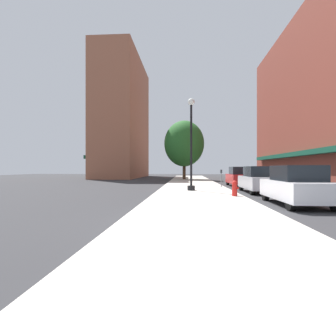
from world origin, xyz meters
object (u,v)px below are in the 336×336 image
car_white (296,186)px  car_red (240,177)px  parking_meter_near (221,176)px  tree_near (184,144)px  lamppost (191,142)px  fire_hydrant (235,188)px  car_silver (259,180)px

car_white → car_red: (0.00, 11.98, 0.00)m
parking_meter_near → tree_near: bearing=101.1°
lamppost → car_white: size_ratio=1.37×
fire_hydrant → parking_meter_near: (0.13, 6.47, 0.43)m
car_silver → lamppost: bearing=176.9°
parking_meter_near → car_white: size_ratio=0.30×
lamppost → car_silver: size_ratio=1.37×
car_silver → car_red: 6.16m
parking_meter_near → car_red: 3.61m
car_white → car_red: bearing=89.8°
car_red → car_white: bearing=-89.1°
parking_meter_near → car_white: car_white is taller
fire_hydrant → car_red: (2.08, 9.51, 0.29)m
tree_near → car_white: size_ratio=1.75×
lamppost → parking_meter_near: 4.42m
fire_hydrant → car_silver: 3.95m
tree_near → car_red: (4.83, -11.62, -3.89)m
parking_meter_near → car_white: (1.95, -8.94, -0.14)m
lamppost → car_white: bearing=-54.3°
lamppost → car_red: size_ratio=1.37×
fire_hydrant → car_red: size_ratio=0.18×
parking_meter_near → car_white: 9.15m
lamppost → car_white: lamppost is taller
tree_near → fire_hydrant: bearing=-82.6°
lamppost → car_silver: 4.87m
lamppost → car_silver: lamppost is taller
fire_hydrant → parking_meter_near: 6.48m
parking_meter_near → tree_near: (-2.88, 14.65, 3.75)m
car_silver → car_white: bearing=-91.9°
fire_hydrant → tree_near: tree_near is taller
parking_meter_near → tree_near: size_ratio=0.17×
tree_near → car_silver: size_ratio=1.75×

